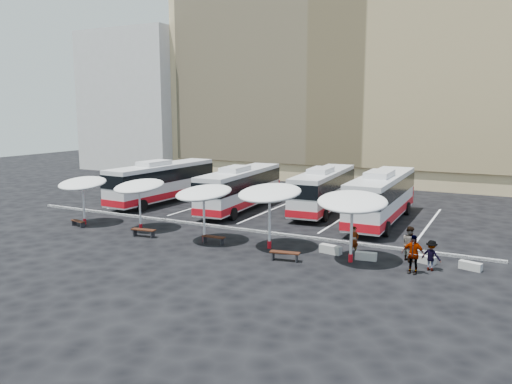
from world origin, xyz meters
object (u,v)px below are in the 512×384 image
at_px(sunshade_1, 139,186).
at_px(conc_bench_0, 331,249).
at_px(bus_1, 240,187).
at_px(sunshade_2, 204,193).
at_px(sunshade_4, 352,202).
at_px(conc_bench_1, 366,256).
at_px(wood_bench_3, 285,254).
at_px(wood_bench_0, 78,222).
at_px(sunshade_3, 270,193).
at_px(bus_2, 324,188).
at_px(conc_bench_3, 470,266).
at_px(passenger_2, 413,254).
at_px(bus_0, 162,181).
at_px(sunshade_0, 83,184).
at_px(bus_3, 382,196).
at_px(wood_bench_2, 213,238).
at_px(passenger_3, 431,255).
at_px(passenger_1, 410,244).
at_px(conc_bench_2, 425,259).
at_px(wood_bench_1, 144,231).
at_px(passenger_0, 354,241).

relative_size(sunshade_1, conc_bench_0, 3.07).
relative_size(bus_1, sunshade_2, 2.64).
bearing_deg(sunshade_4, conc_bench_1, 47.10).
bearing_deg(wood_bench_3, wood_bench_0, 177.22).
bearing_deg(sunshade_3, bus_2, 94.24).
bearing_deg(conc_bench_3, passenger_2, -142.65).
xyz_separation_m(bus_0, sunshade_1, (4.82, -8.66, 1.03)).
distance_m(sunshade_2, wood_bench_0, 10.27).
bearing_deg(sunshade_0, bus_3, 28.71).
bearing_deg(wood_bench_2, conc_bench_1, 5.59).
relative_size(bus_2, passenger_3, 7.32).
xyz_separation_m(passenger_1, passenger_2, (0.50, -2.07, 0.03)).
distance_m(sunshade_3, conc_bench_2, 9.04).
relative_size(sunshade_3, conc_bench_0, 3.45).
height_order(bus_0, sunshade_0, bus_0).
distance_m(bus_1, sunshade_4, 15.27).
bearing_deg(bus_3, sunshade_3, -113.66).
height_order(conc_bench_1, passenger_3, passenger_3).
bearing_deg(bus_2, passenger_3, -53.59).
bearing_deg(passenger_3, conc_bench_0, 8.47).
xyz_separation_m(wood_bench_1, conc_bench_0, (11.66, 1.85, -0.14)).
distance_m(bus_0, conc_bench_2, 24.19).
bearing_deg(bus_3, sunshade_1, -145.89).
height_order(bus_2, passenger_1, bus_2).
bearing_deg(wood_bench_1, bus_2, 60.36).
bearing_deg(sunshade_4, bus_3, 94.55).
height_order(sunshade_1, conc_bench_0, sunshade_1).
xyz_separation_m(bus_3, passenger_1, (3.53, -8.51, -0.99)).
relative_size(sunshade_4, conc_bench_2, 4.06).
xyz_separation_m(sunshade_4, wood_bench_0, (-18.92, -0.65, -2.89)).
height_order(conc_bench_3, passenger_1, passenger_1).
bearing_deg(bus_2, conc_bench_2, -52.04).
bearing_deg(passenger_2, passenger_0, 158.64).
height_order(bus_2, sunshade_1, bus_2).
distance_m(wood_bench_3, conc_bench_3, 9.30).
distance_m(conc_bench_1, passenger_3, 3.38).
xyz_separation_m(sunshade_0, wood_bench_3, (15.96, -1.51, -2.49)).
distance_m(sunshade_2, sunshade_3, 4.14).
distance_m(sunshade_1, sunshade_2, 5.55).
bearing_deg(sunshade_1, passenger_3, -0.48).
xyz_separation_m(sunshade_0, passenger_2, (22.32, -0.55, -1.90)).
distance_m(bus_0, passenger_3, 24.95).
relative_size(sunshade_4, conc_bench_3, 4.05).
relative_size(wood_bench_3, conc_bench_2, 1.54).
xyz_separation_m(bus_2, bus_3, (4.98, -1.90, 0.12)).
bearing_deg(conc_bench_0, sunshade_2, -171.56).
relative_size(bus_2, passenger_0, 7.17).
distance_m(wood_bench_1, conc_bench_0, 11.80).
distance_m(bus_0, passenger_0, 20.67).
distance_m(conc_bench_0, passenger_2, 4.94).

